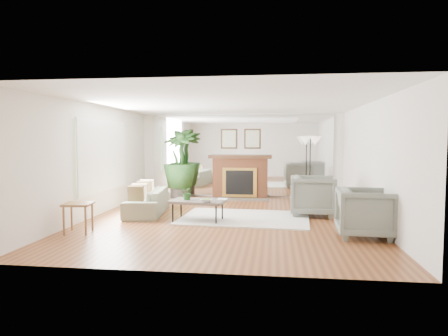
# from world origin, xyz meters

# --- Properties ---
(ground) EXTENTS (7.00, 7.00, 0.00)m
(ground) POSITION_xyz_m (0.00, 0.00, 0.00)
(ground) COLOR brown
(ground) RESTS_ON ground
(wall_left) EXTENTS (0.02, 7.00, 2.50)m
(wall_left) POSITION_xyz_m (-2.99, 0.00, 1.25)
(wall_left) COLOR silver
(wall_left) RESTS_ON ground
(wall_right) EXTENTS (0.02, 7.00, 2.50)m
(wall_right) POSITION_xyz_m (2.99, 0.00, 1.25)
(wall_right) COLOR silver
(wall_right) RESTS_ON ground
(wall_back) EXTENTS (6.00, 0.02, 2.50)m
(wall_back) POSITION_xyz_m (0.00, 3.49, 1.25)
(wall_back) COLOR silver
(wall_back) RESTS_ON ground
(mirror_panel) EXTENTS (5.40, 0.04, 2.40)m
(mirror_panel) POSITION_xyz_m (0.00, 3.47, 1.25)
(mirror_panel) COLOR silver
(mirror_panel) RESTS_ON wall_back
(window_panel) EXTENTS (0.04, 2.40, 1.50)m
(window_panel) POSITION_xyz_m (-2.96, 0.40, 1.35)
(window_panel) COLOR #B2E09E
(window_panel) RESTS_ON wall_left
(fireplace) EXTENTS (1.85, 0.83, 2.05)m
(fireplace) POSITION_xyz_m (0.00, 3.26, 0.66)
(fireplace) COLOR brown
(fireplace) RESTS_ON ground
(area_rug) EXTENTS (2.86, 2.13, 0.03)m
(area_rug) POSITION_xyz_m (0.37, 0.15, 0.01)
(area_rug) COLOR white
(area_rug) RESTS_ON ground
(coffee_table) EXTENTS (1.21, 0.81, 0.45)m
(coffee_table) POSITION_xyz_m (-0.59, -0.27, 0.41)
(coffee_table) COLOR #584F46
(coffee_table) RESTS_ON ground
(sofa) EXTENTS (1.01, 2.05, 0.58)m
(sofa) POSITION_xyz_m (-1.93, 0.47, 0.29)
(sofa) COLOR gray
(sofa) RESTS_ON ground
(armchair_back) EXTENTS (1.04, 1.01, 0.91)m
(armchair_back) POSITION_xyz_m (1.88, 0.70, 0.45)
(armchair_back) COLOR gray
(armchair_back) RESTS_ON ground
(armchair_front) EXTENTS (1.00, 0.97, 0.87)m
(armchair_front) POSITION_xyz_m (2.60, -1.24, 0.43)
(armchair_front) COLOR gray
(armchair_front) RESTS_ON ground
(side_table) EXTENTS (0.55, 0.55, 0.56)m
(side_table) POSITION_xyz_m (-2.58, -1.58, 0.47)
(side_table) COLOR brown
(side_table) RESTS_ON ground
(potted_ficus) EXTENTS (1.23, 1.23, 2.04)m
(potted_ficus) POSITION_xyz_m (-1.78, 3.10, 1.09)
(potted_ficus) COLOR #29241E
(potted_ficus) RESTS_ON ground
(floor_lamp) EXTENTS (0.59, 0.33, 1.82)m
(floor_lamp) POSITION_xyz_m (1.98, 2.80, 1.55)
(floor_lamp) COLOR black
(floor_lamp) RESTS_ON ground
(tabletop_plant) EXTENTS (0.35, 0.33, 0.31)m
(tabletop_plant) POSITION_xyz_m (-0.82, -0.25, 0.61)
(tabletop_plant) COLOR #2F5720
(tabletop_plant) RESTS_ON coffee_table
(fruit_bowl) EXTENTS (0.27, 0.27, 0.06)m
(fruit_bowl) POSITION_xyz_m (-0.38, -0.48, 0.48)
(fruit_bowl) COLOR brown
(fruit_bowl) RESTS_ON coffee_table
(book) EXTENTS (0.21, 0.28, 0.02)m
(book) POSITION_xyz_m (-0.18, -0.17, 0.46)
(book) COLOR brown
(book) RESTS_ON coffee_table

